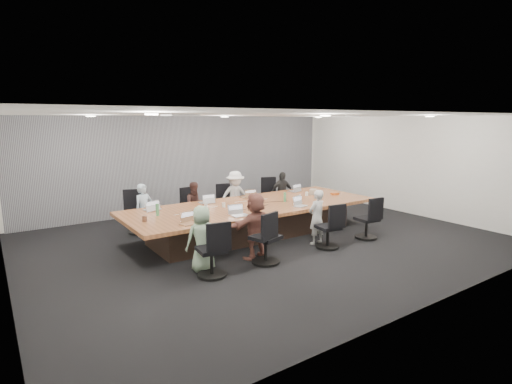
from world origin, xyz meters
TOP-DOWN VIEW (x-y plane):
  - floor at (0.00, 0.00)m, footprint 10.00×8.00m
  - ceiling at (0.00, 0.00)m, footprint 10.00×8.00m
  - wall_back at (0.00, 4.00)m, footprint 10.00×0.00m
  - wall_front at (0.00, -4.00)m, footprint 10.00×0.00m
  - wall_right at (5.00, 0.00)m, footprint 0.00×8.00m
  - curtain at (0.00, 3.92)m, footprint 9.80×0.04m
  - conference_table at (0.00, 0.50)m, footprint 6.00×2.20m
  - chair_0 at (-2.17, 2.20)m, footprint 0.73×0.73m
  - chair_1 at (-0.85, 2.20)m, footprint 0.54×0.54m
  - chair_2 at (0.32, 2.20)m, footprint 0.61×0.61m
  - chair_3 at (1.89, 2.20)m, footprint 0.71×0.71m
  - chair_4 at (-2.03, -1.20)m, footprint 0.62×0.62m
  - chair_5 at (-0.87, -1.20)m, footprint 0.71×0.71m
  - chair_6 at (0.75, -1.20)m, footprint 0.59×0.59m
  - chair_7 at (1.98, -1.20)m, footprint 0.57×0.57m
  - person_0 at (-2.17, 1.85)m, footprint 0.52×0.40m
  - laptop_0 at (-2.17, 1.30)m, footprint 0.39×0.31m
  - person_1 at (-0.85, 1.85)m, footprint 0.61×0.50m
  - laptop_1 at (-0.85, 1.30)m, footprint 0.32×0.23m
  - person_2 at (0.32, 1.85)m, footprint 0.96×0.68m
  - laptop_2 at (0.32, 1.30)m, footprint 0.34×0.26m
  - person_3 at (1.89, 1.85)m, footprint 0.76×0.43m
  - laptop_3 at (1.89, 1.30)m, footprint 0.34×0.26m
  - person_4 at (-2.03, -0.85)m, footprint 0.62×0.43m
  - laptop_4 at (-2.03, -0.30)m, footprint 0.36×0.29m
  - person_5 at (-0.87, -0.85)m, footprint 1.27×0.60m
  - laptop_5 at (-0.87, -0.30)m, footprint 0.36×0.26m
  - person_6 at (0.75, -0.85)m, footprint 0.47×0.33m
  - laptop_6 at (0.75, -0.30)m, footprint 0.35×0.28m
  - bottle_green_left at (-2.27, 0.69)m, footprint 0.09×0.09m
  - bottle_green_right at (0.81, 0.34)m, footprint 0.07×0.07m
  - bottle_clear at (-1.31, 0.38)m, footprint 0.08×0.08m
  - cup_white_far at (-0.73, 0.64)m, footprint 0.09×0.09m
  - cup_white_near at (1.76, 0.62)m, footprint 0.10×0.10m
  - mug_brown at (-2.65, 0.38)m, footprint 0.12×0.12m
  - mic_left at (-0.73, 0.26)m, footprint 0.18×0.15m
  - mic_right at (0.01, 0.47)m, footprint 0.15×0.12m
  - stapler at (-0.15, 0.03)m, footprint 0.17×0.07m
  - canvas_bag at (2.01, 0.66)m, footprint 0.30×0.28m
  - snack_packet at (2.49, 0.33)m, footprint 0.21×0.16m

SIDE VIEW (x-z plane):
  - floor at x=0.00m, z-range 0.00..0.00m
  - chair_2 at x=0.32m, z-range 0.00..0.73m
  - chair_1 at x=-0.85m, z-range 0.00..0.73m
  - chair_6 at x=0.75m, z-range 0.00..0.76m
  - chair_7 at x=1.98m, z-range 0.00..0.76m
  - conference_table at x=0.00m, z-range 0.03..0.77m
  - chair_4 at x=-2.03m, z-range 0.00..0.81m
  - chair_3 at x=1.89m, z-range 0.00..0.83m
  - chair_5 at x=-0.87m, z-range 0.00..0.84m
  - chair_0 at x=-2.17m, z-range 0.00..0.88m
  - person_1 at x=-0.85m, z-range 0.00..1.17m
  - person_4 at x=-2.03m, z-range 0.00..1.20m
  - person_6 at x=0.75m, z-range 0.00..1.21m
  - person_3 at x=1.89m, z-range 0.00..1.22m
  - person_0 at x=-2.17m, z-range 0.00..1.25m
  - person_5 at x=-0.87m, z-range 0.00..1.31m
  - person_2 at x=0.32m, z-range 0.00..1.36m
  - laptop_0 at x=-2.17m, z-range 0.74..0.76m
  - laptop_1 at x=-0.85m, z-range 0.74..0.76m
  - laptop_2 at x=0.32m, z-range 0.74..0.76m
  - laptop_3 at x=1.89m, z-range 0.74..0.76m
  - laptop_4 at x=-2.03m, z-range 0.74..0.76m
  - laptop_5 at x=-0.87m, z-range 0.74..0.76m
  - laptop_6 at x=0.75m, z-range 0.74..0.76m
  - mic_right at x=0.01m, z-range 0.74..0.77m
  - mic_left at x=-0.73m, z-range 0.74..0.77m
  - snack_packet at x=2.49m, z-range 0.74..0.78m
  - stapler at x=-0.15m, z-range 0.74..0.80m
  - cup_white_far at x=-0.73m, z-range 0.74..0.84m
  - cup_white_near at x=1.76m, z-range 0.74..0.84m
  - mug_brown at x=-2.65m, z-range 0.74..0.85m
  - canvas_bag at x=2.01m, z-range 0.74..0.88m
  - bottle_green_right at x=0.81m, z-range 0.74..0.96m
  - bottle_clear at x=-1.31m, z-range 0.74..0.96m
  - bottle_green_left at x=-2.27m, z-range 0.74..0.99m
  - wall_back at x=0.00m, z-range 0.00..2.80m
  - wall_front at x=0.00m, z-range 0.00..2.80m
  - wall_right at x=5.00m, z-range 0.00..2.80m
  - curtain at x=0.00m, z-range 0.00..2.80m
  - ceiling at x=0.00m, z-range 2.80..2.80m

